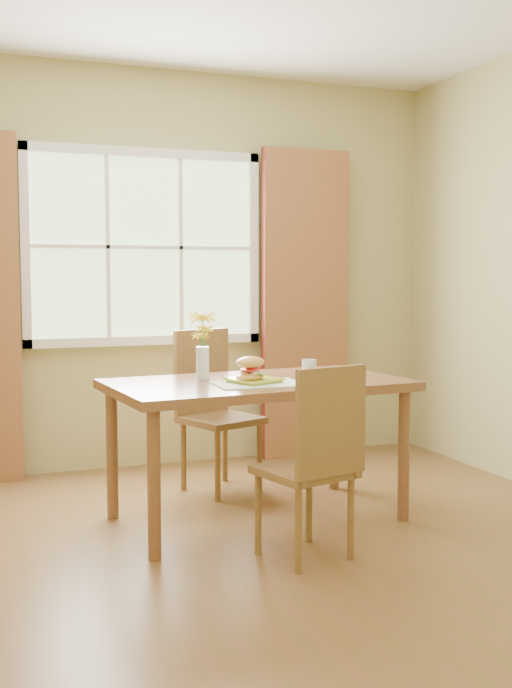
{
  "coord_description": "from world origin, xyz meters",
  "views": [
    {
      "loc": [
        -1.21,
        -3.51,
        1.32
      ],
      "look_at": [
        0.26,
        0.41,
        0.95
      ],
      "focal_mm": 42.0,
      "sensor_mm": 36.0,
      "label": 1
    }
  ],
  "objects_px": {
    "water_glass": "(309,371)",
    "flower_vase": "(202,339)",
    "dining_table": "(257,395)",
    "chair_far": "(212,402)",
    "chair_near": "(315,455)",
    "croissant_sandwich": "(250,369)"
  },
  "relations": [
    {
      "from": "water_glass",
      "to": "flower_vase",
      "type": "bearing_deg",
      "value": 152.42
    },
    {
      "from": "dining_table",
      "to": "chair_far",
      "type": "bearing_deg",
      "value": 87.6
    },
    {
      "from": "chair_near",
      "to": "flower_vase",
      "type": "height_order",
      "value": "flower_vase"
    },
    {
      "from": "croissant_sandwich",
      "to": "chair_near",
      "type": "bearing_deg",
      "value": -101.55
    },
    {
      "from": "chair_far",
      "to": "croissant_sandwich",
      "type": "bearing_deg",
      "value": -115.46
    },
    {
      "from": "dining_table",
      "to": "croissant_sandwich",
      "type": "relative_size",
      "value": 7.94
    },
    {
      "from": "chair_far",
      "to": "croissant_sandwich",
      "type": "distance_m",
      "value": 0.89
    },
    {
      "from": "croissant_sandwich",
      "to": "water_glass",
      "type": "xyz_separation_m",
      "value": [
        0.34,
        0.02,
        -0.03
      ]
    },
    {
      "from": "chair_far",
      "to": "water_glass",
      "type": "xyz_separation_m",
      "value": [
        0.28,
        -0.82,
        0.27
      ]
    },
    {
      "from": "chair_near",
      "to": "chair_far",
      "type": "height_order",
      "value": "chair_far"
    },
    {
      "from": "dining_table",
      "to": "croissant_sandwich",
      "type": "bearing_deg",
      "value": -127.8
    },
    {
      "from": "dining_table",
      "to": "croissant_sandwich",
      "type": "distance_m",
      "value": 0.23
    },
    {
      "from": "chair_far",
      "to": "chair_near",
      "type": "bearing_deg",
      "value": -109.32
    },
    {
      "from": "water_glass",
      "to": "chair_near",
      "type": "bearing_deg",
      "value": -111.67
    },
    {
      "from": "dining_table",
      "to": "chair_far",
      "type": "xyz_separation_m",
      "value": [
        -0.03,
        0.7,
        -0.14
      ]
    },
    {
      "from": "chair_far",
      "to": "croissant_sandwich",
      "type": "relative_size",
      "value": 4.81
    },
    {
      "from": "dining_table",
      "to": "chair_near",
      "type": "bearing_deg",
      "value": -93.32
    },
    {
      "from": "croissant_sandwich",
      "to": "flower_vase",
      "type": "relative_size",
      "value": 0.56
    },
    {
      "from": "chair_near",
      "to": "croissant_sandwich",
      "type": "height_order",
      "value": "chair_near"
    },
    {
      "from": "flower_vase",
      "to": "croissant_sandwich",
      "type": "bearing_deg",
      "value": -59.68
    },
    {
      "from": "dining_table",
      "to": "chair_far",
      "type": "relative_size",
      "value": 1.65
    },
    {
      "from": "water_glass",
      "to": "croissant_sandwich",
      "type": "bearing_deg",
      "value": -176.36
    }
  ]
}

